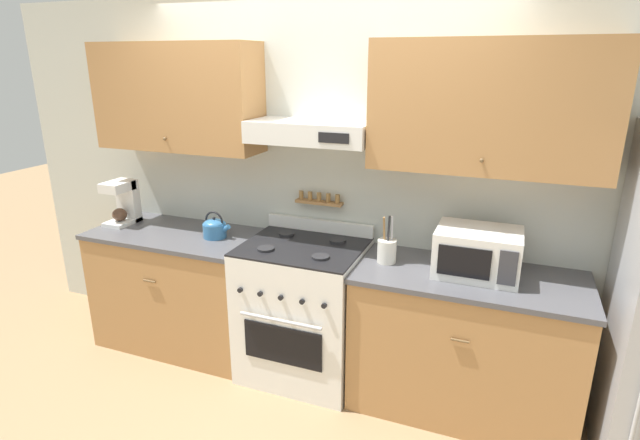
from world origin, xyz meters
name	(u,v)px	position (x,y,z in m)	size (l,w,h in m)	color
ground_plane	(285,396)	(0.00, 0.00, 0.00)	(16.00, 16.00, 0.00)	#937551
wall_back	(322,156)	(0.02, 0.62, 1.50)	(5.20, 0.46, 2.55)	silver
counter_left	(181,288)	(-1.03, 0.34, 0.46)	(1.26, 0.67, 0.91)	#AD7A47
counter_right	(464,342)	(1.07, 0.34, 0.46)	(1.35, 0.67, 0.91)	#AD7A47
stove_range	(303,310)	(0.00, 0.32, 0.48)	(0.79, 0.70, 1.04)	white
tea_kettle	(215,228)	(-0.69, 0.35, 0.98)	(0.21, 0.16, 0.19)	teal
coffee_maker	(123,201)	(-1.53, 0.38, 1.08)	(0.17, 0.26, 0.33)	white
microwave	(477,252)	(1.10, 0.37, 1.05)	(0.48, 0.38, 0.28)	white
utensil_crock	(387,250)	(0.56, 0.35, 0.99)	(0.12, 0.12, 0.30)	silver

